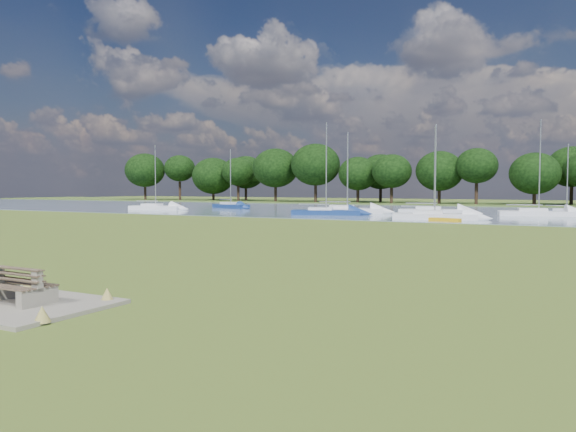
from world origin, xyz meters
The scene contains 15 objects.
ground centered at (0.00, 0.00, 0.00)m, with size 220.00×220.00×0.00m, color brown.
river centered at (0.00, 42.00, 0.00)m, with size 220.00×40.00×0.10m, color slate.
far_bank centered at (0.00, 72.00, 0.00)m, with size 220.00×20.00×0.40m, color #4C6626.
concrete_pad centered at (0.00, -14.00, 0.05)m, with size 4.20×3.20×0.10m, color gray.
bench_pair centered at (0.00, -14.00, 0.48)m, with size 1.73×1.03×0.92m.
kayak centered at (1.77, 24.00, 0.18)m, with size 2.68×0.63×0.27m, color #E5AA0F.
tree_line centered at (6.06, 68.00, 5.83)m, with size 152.19×8.09×9.79m.
sailboat_0 centered at (-10.52, 32.84, 0.56)m, with size 7.70×4.49×8.64m.
sailboat_1 centered at (-29.29, 38.66, 0.54)m, with size 6.18×3.45×7.76m.
sailboat_2 centered at (7.91, 36.45, 0.50)m, with size 7.60×3.72×9.32m.
sailboat_3 centered at (10.29, 38.80, 0.48)m, with size 4.78×1.66×7.05m.
sailboat_4 centered at (0.35, 26.16, 0.52)m, with size 7.34×3.30×8.24m.
sailboat_7 centered at (-11.11, 28.67, 0.52)m, with size 7.14×4.07×9.24m.
sailboat_8 centered at (-34.88, 30.44, 0.50)m, with size 6.86×3.15×7.96m.
sailboat_9 centered at (-1.89, 35.28, 0.53)m, with size 7.35×3.23×8.98m.
Camera 1 is at (12.06, -22.76, 2.90)m, focal length 35.00 mm.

